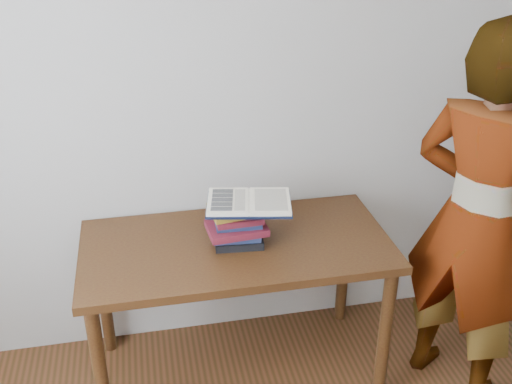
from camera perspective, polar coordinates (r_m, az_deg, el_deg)
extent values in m
cube|color=#B3AFA9|center=(2.78, -5.03, 8.88)|extent=(3.50, 0.04, 2.60)
cube|color=#432C10|center=(2.70, -1.89, -5.18)|extent=(1.38, 0.69, 0.04)
cylinder|color=#432C10|center=(2.69, -14.60, -16.38)|extent=(0.06, 0.06, 0.70)
cylinder|color=#432C10|center=(2.86, 12.18, -13.01)|extent=(0.06, 0.06, 0.70)
cylinder|color=#432C10|center=(3.13, -14.32, -9.30)|extent=(0.06, 0.06, 0.70)
cylinder|color=#432C10|center=(3.28, 8.34, -6.86)|extent=(0.06, 0.06, 0.70)
cube|color=black|center=(2.68, -1.68, -4.50)|extent=(0.22, 0.18, 0.04)
cube|color=navy|center=(2.66, -1.88, -3.98)|extent=(0.22, 0.16, 0.03)
cube|color=maroon|center=(2.65, -1.87, -3.43)|extent=(0.27, 0.20, 0.03)
cube|color=navy|center=(2.64, -1.76, -2.74)|extent=(0.20, 0.15, 0.03)
cube|color=maroon|center=(2.62, -1.77, -2.33)|extent=(0.21, 0.17, 0.03)
cube|color=#A98A26|center=(2.61, -1.95, -1.68)|extent=(0.24, 0.19, 0.03)
cube|color=black|center=(2.62, -0.68, -1.16)|extent=(0.41, 0.32, 0.01)
cube|color=silver|center=(2.61, -2.70, -0.92)|extent=(0.22, 0.27, 0.02)
cube|color=silver|center=(2.61, 1.34, -0.89)|extent=(0.22, 0.27, 0.02)
cylinder|color=silver|center=(2.61, -0.68, -0.94)|extent=(0.06, 0.24, 0.01)
cube|color=black|center=(2.68, -3.17, 0.10)|extent=(0.10, 0.05, 0.00)
cube|color=black|center=(2.64, -3.21, -0.31)|extent=(0.10, 0.05, 0.00)
cube|color=black|center=(2.61, -3.24, -0.73)|extent=(0.10, 0.05, 0.00)
cube|color=black|center=(2.57, -3.28, -1.16)|extent=(0.10, 0.05, 0.00)
cube|color=black|center=(2.53, -3.31, -1.60)|extent=(0.10, 0.05, 0.00)
cube|color=beige|center=(2.60, -1.54, -0.73)|extent=(0.08, 0.20, 0.00)
cube|color=beige|center=(2.61, 1.42, -0.71)|extent=(0.18, 0.23, 0.00)
imported|color=tan|center=(2.73, 20.27, -2.79)|extent=(0.69, 0.76, 1.75)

